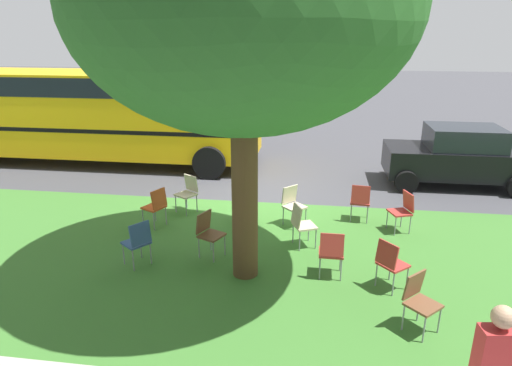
% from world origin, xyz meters
% --- Properties ---
extents(ground, '(80.00, 80.00, 0.00)m').
position_xyz_m(ground, '(0.00, 0.00, 0.00)').
color(ground, '#424247').
extents(grass_verge, '(48.00, 6.00, 0.01)m').
position_xyz_m(grass_verge, '(0.00, 3.20, 0.00)').
color(grass_verge, '#3D752D').
rests_on(grass_verge, ground).
extents(street_tree, '(5.16, 5.16, 6.37)m').
position_xyz_m(street_tree, '(-0.38, 3.66, 4.44)').
color(street_tree, brown).
rests_on(street_tree, ground).
extents(chair_0, '(0.46, 0.46, 0.88)m').
position_xyz_m(chair_0, '(-2.56, 1.04, 0.52)').
color(chair_0, '#B7332D').
rests_on(chair_0, ground).
extents(chair_1, '(0.50, 0.50, 0.88)m').
position_xyz_m(chair_1, '(-0.01, 1.36, 0.52)').
color(chair_1, '#B7332D').
rests_on(chair_1, ground).
extents(chair_2, '(0.56, 0.55, 0.88)m').
position_xyz_m(chair_2, '(1.86, 1.95, 0.52)').
color(chair_2, '#C64C1E').
rests_on(chair_2, ground).
extents(chair_3, '(0.59, 0.59, 0.88)m').
position_xyz_m(chair_3, '(-1.07, 1.43, 0.52)').
color(chair_3, beige).
rests_on(chair_3, ground).
extents(chair_4, '(0.59, 0.59, 0.88)m').
position_xyz_m(chair_4, '(-3.06, 4.85, 0.52)').
color(chair_4, brown).
rests_on(chair_4, ground).
extents(chair_5, '(0.55, 0.55, 0.88)m').
position_xyz_m(chair_5, '(0.42, 3.09, 0.52)').
color(chair_5, brown).
rests_on(chair_5, ground).
extents(chair_6, '(0.58, 0.58, 0.88)m').
position_xyz_m(chair_6, '(1.58, 3.65, 0.52)').
color(chair_6, '#335184').
rests_on(chair_6, ground).
extents(chair_7, '(0.55, 0.55, 0.88)m').
position_xyz_m(chair_7, '(-1.30, 2.47, 0.52)').
color(chair_7, beige).
rests_on(chair_7, ground).
extents(chair_8, '(0.59, 0.59, 0.88)m').
position_xyz_m(chair_8, '(-2.81, 3.82, 0.52)').
color(chair_8, '#B7332D').
rests_on(chair_8, ground).
extents(chair_9, '(0.54, 0.53, 0.88)m').
position_xyz_m(chair_9, '(-3.41, 1.45, 0.52)').
color(chair_9, '#B7332D').
rests_on(chair_9, ground).
extents(chair_10, '(0.57, 0.58, 0.88)m').
position_xyz_m(chair_10, '(1.42, 1.00, 0.52)').
color(chair_10, beige).
rests_on(chair_10, ground).
extents(chair_11, '(0.42, 0.43, 0.88)m').
position_xyz_m(chair_11, '(-1.86, 3.58, 0.52)').
color(chair_11, '#B7332D').
rests_on(chair_11, ground).
extents(parked_car, '(3.70, 1.92, 1.65)m').
position_xyz_m(parked_car, '(-5.37, -1.88, 0.84)').
color(parked_car, black).
rests_on(parked_car, ground).
extents(school_bus, '(10.40, 2.80, 2.88)m').
position_xyz_m(school_bus, '(5.50, -2.73, 1.76)').
color(school_bus, yellow).
rests_on(school_bus, ground).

